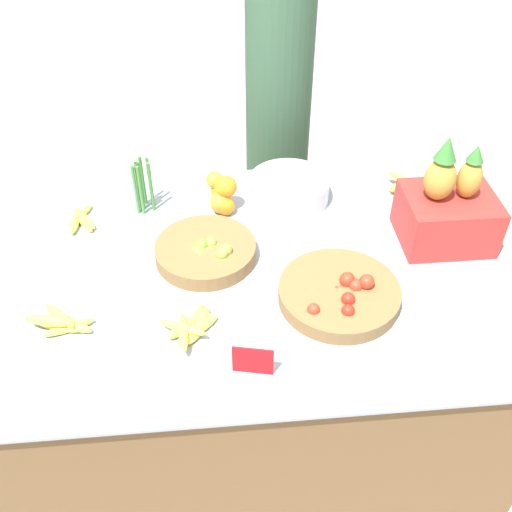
{
  "coord_description": "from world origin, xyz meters",
  "views": [
    {
      "loc": [
        -0.13,
        -1.47,
        2.06
      ],
      "look_at": [
        0.0,
        0.0,
        0.77
      ],
      "focal_mm": 42.0,
      "sensor_mm": 36.0,
      "label": 1
    }
  ],
  "objects": [
    {
      "name": "banana_bunch_front_center",
      "position": [
        -0.61,
        0.3,
        0.73
      ],
      "size": [
        0.12,
        0.18,
        0.03
      ],
      "color": "#EFDB4C",
      "rests_on": "market_table"
    },
    {
      "name": "market_table",
      "position": [
        0.0,
        0.0,
        0.36
      ],
      "size": [
        1.74,
        1.19,
        0.72
      ],
      "color": "brown",
      "rests_on": "ground_plane"
    },
    {
      "name": "vendor_person",
      "position": [
        0.19,
        0.97,
        0.82
      ],
      "size": [
        0.29,
        0.29,
        1.74
      ],
      "color": "#385B42",
      "rests_on": "ground_plane"
    },
    {
      "name": "banana_bunch_middle_left",
      "position": [
        0.61,
        0.37,
        0.74
      ],
      "size": [
        0.14,
        0.17,
        0.06
      ],
      "color": "#EFDB4C",
      "rests_on": "market_table"
    },
    {
      "name": "banana_bunch_middle_right",
      "position": [
        -0.21,
        -0.27,
        0.74
      ],
      "size": [
        0.19,
        0.21,
        0.05
      ],
      "color": "#EFDB4C",
      "rests_on": "market_table"
    },
    {
      "name": "price_sign",
      "position": [
        -0.05,
        -0.43,
        0.77
      ],
      "size": [
        0.11,
        0.03,
        0.1
      ],
      "rotation": [
        0.0,
        0.0,
        -0.22
      ],
      "color": "red",
      "rests_on": "market_table"
    },
    {
      "name": "metal_bowl",
      "position": [
        0.16,
        0.37,
        0.76
      ],
      "size": [
        0.3,
        0.3,
        0.09
      ],
      "color": "silver",
      "rests_on": "market_table"
    },
    {
      "name": "lime_bowl",
      "position": [
        -0.17,
        0.06,
        0.75
      ],
      "size": [
        0.34,
        0.34,
        0.08
      ],
      "color": "olive",
      "rests_on": "market_table"
    },
    {
      "name": "banana_bunch_back_center",
      "position": [
        -0.6,
        -0.22,
        0.74
      ],
      "size": [
        0.21,
        0.13,
        0.06
      ],
      "color": "#EFDB4C",
      "rests_on": "market_table"
    },
    {
      "name": "orange_pile",
      "position": [
        -0.1,
        0.35,
        0.77
      ],
      "size": [
        0.11,
        0.18,
        0.14
      ],
      "color": "orange",
      "rests_on": "market_table"
    },
    {
      "name": "veg_bundle",
      "position": [
        -0.38,
        0.36,
        0.82
      ],
      "size": [
        0.07,
        0.08,
        0.2
      ],
      "color": "#4C8E42",
      "rests_on": "market_table"
    },
    {
      "name": "ground_plane",
      "position": [
        0.0,
        0.0,
        0.0
      ],
      "size": [
        12.0,
        12.0,
        0.0
      ],
      "primitive_type": "plane",
      "color": "#ADA599"
    },
    {
      "name": "tomato_basket",
      "position": [
        0.25,
        -0.18,
        0.75
      ],
      "size": [
        0.38,
        0.38,
        0.09
      ],
      "color": "olive",
      "rests_on": "market_table"
    },
    {
      "name": "produce_crate",
      "position": [
        0.66,
        0.09,
        0.84
      ],
      "size": [
        0.31,
        0.25,
        0.41
      ],
      "color": "#B22D28",
      "rests_on": "market_table"
    }
  ]
}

